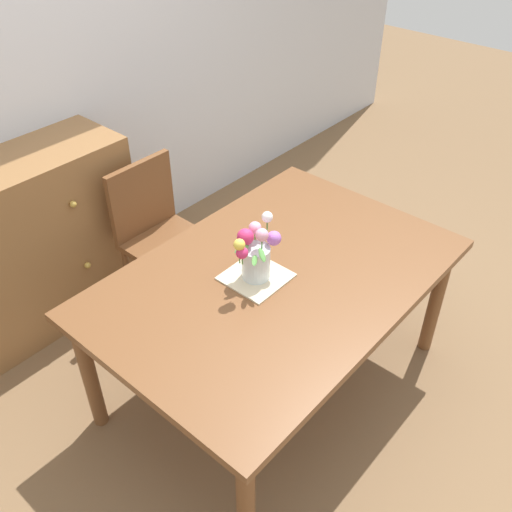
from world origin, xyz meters
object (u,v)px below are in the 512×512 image
(chair_far, at_px, (158,230))
(flower_vase, at_px, (256,253))
(dining_table, at_px, (276,287))
(dresser, at_px, (10,256))

(chair_far, relative_size, flower_vase, 3.30)
(chair_far, bearing_deg, dining_table, 86.03)
(dresser, bearing_deg, flower_vase, -67.53)
(chair_far, xyz_separation_m, flower_vase, (-0.14, -0.84, 0.34))
(chair_far, bearing_deg, flower_vase, 80.81)
(dining_table, relative_size, dresser, 1.18)
(dining_table, xyz_separation_m, dresser, (-0.60, 1.33, -0.15))
(dining_table, relative_size, chair_far, 1.84)
(dining_table, xyz_separation_m, flower_vase, (-0.07, 0.06, 0.21))
(dining_table, bearing_deg, dresser, 114.27)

